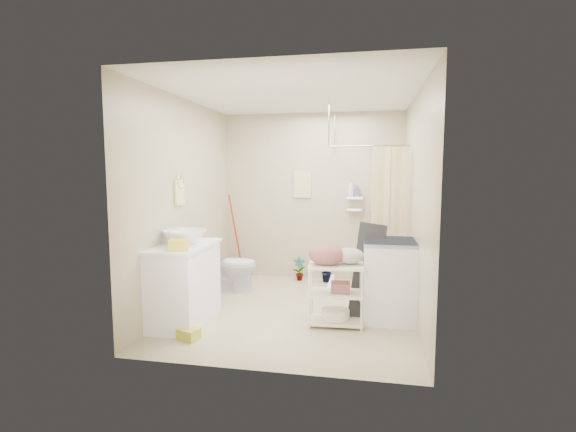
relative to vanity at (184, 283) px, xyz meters
name	(u,v)px	position (x,y,z in m)	size (l,w,h in m)	color
floor	(295,310)	(1.16, 0.61, -0.44)	(3.20, 3.20, 0.00)	#C1B591
ceiling	(295,94)	(1.16, 0.61, 2.16)	(2.80, 3.20, 0.04)	silver
wall_back	(312,197)	(1.16, 2.21, 0.86)	(2.80, 0.04, 2.60)	#B8AC8F
wall_front	(262,220)	(1.16, -0.99, 0.86)	(2.80, 0.04, 2.60)	#B8AC8F
wall_left	(185,203)	(-0.24, 0.61, 0.86)	(0.04, 3.20, 2.60)	#B8AC8F
wall_right	(416,207)	(2.56, 0.61, 0.86)	(0.04, 3.20, 2.60)	#B8AC8F
vanity	(184,283)	(0.00, 0.00, 0.00)	(0.56, 1.01, 0.89)	white
sink	(185,237)	(0.02, 0.02, 0.53)	(0.48, 0.48, 0.16)	white
counter_basket	(179,245)	(0.10, -0.30, 0.50)	(0.20, 0.16, 0.11)	yellow
floor_basket	(189,332)	(0.25, -0.47, -0.36)	(0.29, 0.23, 0.16)	gold
toilet	(231,265)	(0.12, 1.29, -0.07)	(0.42, 0.73, 0.74)	silver
mop	(233,236)	(-0.09, 2.05, 0.22)	(0.13, 0.13, 1.33)	red
potted_plant_a	(299,269)	(0.99, 2.01, -0.26)	(0.20, 0.13, 0.37)	brown
potted_plant_b	(328,271)	(1.44, 2.00, -0.27)	(0.19, 0.15, 0.34)	brown
hanging_towel	(302,184)	(1.01, 2.19, 1.06)	(0.28, 0.03, 0.42)	beige
towel_ring	(179,191)	(-0.22, 0.41, 1.03)	(0.04, 0.22, 0.34)	#FAE98F
tp_holder	(191,248)	(-0.20, 0.66, 0.28)	(0.08, 0.12, 0.14)	white
shower	(367,218)	(2.01, 1.66, 0.61)	(1.10, 1.10, 2.10)	white
shampoo_bottle_a	(351,188)	(1.77, 2.14, 1.00)	(0.10, 0.10, 0.26)	silver
shampoo_bottle_b	(357,191)	(1.86, 2.14, 0.96)	(0.07, 0.08, 0.17)	#415196
washing_machine	(391,280)	(2.30, 0.53, 0.02)	(0.63, 0.65, 0.92)	silver
laundry_rack	(336,289)	(1.69, 0.22, -0.03)	(0.60, 0.35, 0.82)	silver
ironing_board	(368,270)	(2.03, 0.52, 0.13)	(0.32, 0.09, 1.14)	black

